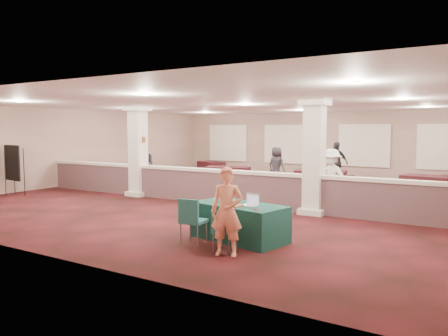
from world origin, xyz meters
The scene contains 32 objects.
ground centered at (0.00, 0.00, 0.00)m, with size 16.00×16.00×0.00m, color #461116.
wall_back centered at (0.00, 8.00, 1.60)m, with size 16.00×0.04×3.20m, color #866B5C.
wall_front centered at (0.00, -8.00, 1.60)m, with size 16.00×0.04×3.20m, color #866B5C.
wall_left centered at (-8.00, 0.00, 1.60)m, with size 0.04×16.00×3.20m, color #866B5C.
ceiling centered at (0.00, 0.00, 3.20)m, with size 16.00×16.00×0.02m, color white.
partition_wall centered at (0.00, -1.50, 0.57)m, with size 15.60×0.28×1.10m.
column_left centered at (-3.50, -1.50, 1.64)m, with size 0.72×0.72×3.20m.
column_right centered at (3.00, -1.50, 1.64)m, with size 0.72×0.72×3.20m.
sconce_left centered at (-3.78, -1.50, 2.00)m, with size 0.12×0.12×0.18m.
sconce_right centered at (-3.22, -1.50, 2.00)m, with size 0.12×0.12×0.18m.
near_table centered at (2.67, -5.08, 0.38)m, with size 2.00×1.00×0.77m, color #0E342F.
conf_chair_main centered at (2.89, -6.09, 0.48)m, with size 0.43×0.44×0.82m.
conf_chair_side centered at (2.03, -5.92, 0.56)m, with size 0.53×0.53×0.95m.
easel_board centered at (-7.40, -3.78, 1.14)m, with size 1.05×0.57×1.79m.
woman centered at (3.05, -6.21, 0.83)m, with size 0.60×0.40×1.66m, color #F4846A.
far_table_front_left centered at (-2.50, 3.00, 0.38)m, with size 1.86×0.93×0.76m, color black.
far_table_front_center centered at (2.00, 3.00, 0.33)m, with size 1.63×0.82×0.66m, color black.
far_table_front_right centered at (5.55, 3.00, 0.40)m, with size 1.96×0.98×0.79m, color black.
far_table_back_left centered at (-5.67, 6.50, 0.32)m, with size 1.59×0.80×0.65m, color black.
far_table_back_center centered at (1.56, 3.20, 0.39)m, with size 1.91×0.95×0.77m, color black.
attendee_a centered at (-4.85, 0.31, 0.91)m, with size 0.88×0.49×1.83m, color black.
attendee_b centered at (3.00, 0.00, 0.88)m, with size 1.13×0.52×1.76m, color silver.
attendee_c centered at (1.50, 5.28, 0.92)m, with size 1.08×0.51×1.83m, color black.
attendee_d centered at (-0.66, 3.97, 0.81)m, with size 0.80×0.43×1.63m, color black.
laptop_base centered at (2.97, -5.20, 0.78)m, with size 0.35×0.24×0.02m, color silver.
laptop_screen centered at (2.99, -5.08, 0.90)m, with size 0.35×0.01×0.23m, color silver.
screen_glow centered at (2.99, -5.08, 0.89)m, with size 0.32×0.00×0.20m, color #B2BBD6.
knitting centered at (2.67, -5.35, 0.78)m, with size 0.42×0.32×0.03m, color #C86320.
yarn_cream centered at (2.08, -5.07, 0.83)m, with size 0.12×0.12×0.12m, color beige.
yarn_red centered at (1.96, -4.88, 0.82)m, with size 0.11×0.11×0.11m, color maroon.
yarn_grey centered at (2.23, -4.86, 0.82)m, with size 0.11×0.11×0.11m, color #525258.
scissors centered at (3.28, -5.51, 0.78)m, with size 0.13×0.03×0.01m, color red.
Camera 1 is at (7.18, -13.02, 2.33)m, focal length 35.00 mm.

